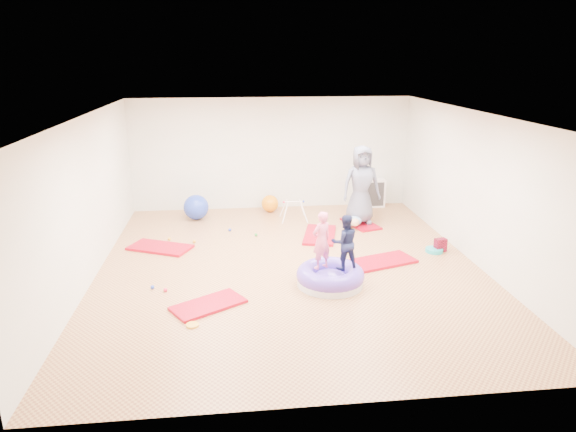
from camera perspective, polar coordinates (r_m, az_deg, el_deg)
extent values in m
cube|color=tan|center=(9.61, 0.20, -5.66)|extent=(7.00, 8.00, 0.01)
cube|color=white|center=(8.90, 0.22, 11.18)|extent=(7.00, 8.00, 0.01)
cube|color=white|center=(13.04, -1.84, 6.92)|extent=(7.00, 0.01, 2.80)
cube|color=white|center=(5.43, 5.15, -8.41)|extent=(7.00, 0.01, 2.80)
cube|color=white|center=(9.43, -21.43, 1.65)|extent=(0.01, 8.00, 2.80)
cube|color=white|center=(10.16, 20.24, 2.85)|extent=(0.01, 8.00, 2.80)
cube|color=red|center=(8.27, -8.84, -9.72)|extent=(1.26, 1.07, 0.05)
cube|color=red|center=(10.80, -14.02, -3.41)|extent=(1.40, 1.09, 0.05)
cube|color=red|center=(11.22, 3.56, -2.10)|extent=(0.94, 1.41, 0.05)
cube|color=red|center=(9.96, 10.47, -4.95)|extent=(1.36, 0.97, 0.05)
cube|color=red|center=(12.08, 8.07, -0.84)|extent=(0.81, 1.17, 0.04)
cylinder|color=silver|center=(8.90, 4.70, -7.23)|extent=(1.13, 1.13, 0.13)
torus|color=#5A3BBD|center=(8.85, 4.72, -6.53)|extent=(1.17, 1.17, 0.31)
ellipsoid|color=#5A3BBD|center=(8.88, 4.71, -6.96)|extent=(0.62, 0.62, 0.28)
imported|color=pink|center=(8.64, 3.74, -2.40)|extent=(0.44, 0.39, 1.01)
imported|color=#191E43|center=(8.65, 6.33, -2.61)|extent=(0.49, 0.39, 0.96)
imported|color=slate|center=(11.86, 8.14, 3.46)|extent=(0.92, 0.63, 1.81)
ellipsoid|color=#82A2C8|center=(11.80, 7.26, -0.56)|extent=(0.39, 0.25, 0.22)
sphere|color=#DCA67F|center=(11.63, 7.47, -0.71)|extent=(0.18, 0.18, 0.18)
sphere|color=green|center=(11.21, -3.57, -2.09)|extent=(0.07, 0.07, 0.07)
sphere|color=#F6224A|center=(8.86, -13.47, -7.99)|extent=(0.07, 0.07, 0.07)
sphere|color=gold|center=(11.22, -13.07, -2.50)|extent=(0.07, 0.07, 0.07)
sphere|color=gold|center=(10.96, -10.37, -2.80)|extent=(0.07, 0.07, 0.07)
sphere|color=#223BB8|center=(11.57, -6.49, -1.54)|extent=(0.07, 0.07, 0.07)
sphere|color=#223BB8|center=(9.02, -14.83, -7.65)|extent=(0.07, 0.07, 0.07)
sphere|color=#223BB8|center=(12.47, -10.18, 0.97)|extent=(0.60, 0.60, 0.60)
sphere|color=orange|center=(12.91, -2.01, 1.40)|extent=(0.43, 0.43, 0.43)
cylinder|color=white|center=(11.97, -0.32, 0.33)|extent=(0.18, 0.18, 0.48)
cylinder|color=white|center=(12.36, -0.52, 0.88)|extent=(0.18, 0.18, 0.48)
cylinder|color=white|center=(12.02, 1.80, 0.40)|extent=(0.18, 0.18, 0.48)
cylinder|color=white|center=(12.41, 1.53, 0.95)|extent=(0.18, 0.18, 0.48)
cylinder|color=white|center=(12.13, 0.63, 1.60)|extent=(0.47, 0.03, 0.03)
sphere|color=#F6224A|center=(12.10, -0.47, 1.56)|extent=(0.06, 0.06, 0.06)
sphere|color=#223BB8|center=(12.16, 1.72, 1.63)|extent=(0.06, 0.06, 0.06)
cube|color=white|center=(13.52, 9.13, 2.57)|extent=(0.72, 0.35, 0.72)
cube|color=#323030|center=(13.36, 9.32, 2.38)|extent=(0.62, 0.02, 0.62)
cube|color=white|center=(13.47, 9.19, 2.51)|extent=(0.02, 0.25, 0.64)
cube|color=white|center=(13.47, 9.19, 2.51)|extent=(0.64, 0.25, 0.02)
cylinder|color=#20ACB1|center=(10.71, 15.93, -3.67)|extent=(0.35, 0.35, 0.08)
cube|color=#B90A30|center=(10.75, 16.58, -3.11)|extent=(0.25, 0.18, 0.27)
cylinder|color=gold|center=(7.75, -10.57, -11.82)|extent=(0.19, 0.19, 0.03)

